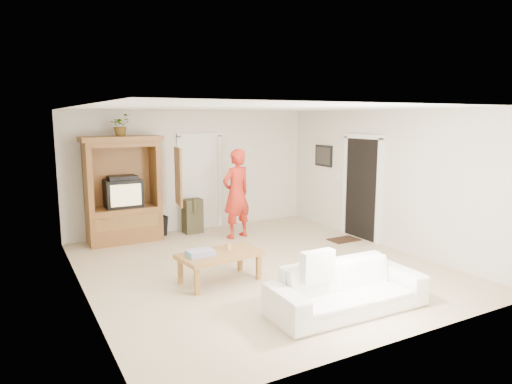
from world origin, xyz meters
TOP-DOWN VIEW (x-y plane):
  - floor at (0.00, 0.00)m, footprint 6.00×6.00m
  - ceiling at (0.00, 0.00)m, footprint 6.00×6.00m
  - wall_back at (0.00, 3.00)m, footprint 5.50×0.00m
  - wall_front at (0.00, -3.00)m, footprint 5.50×0.00m
  - wall_left at (-2.75, 0.00)m, footprint 0.00×6.00m
  - wall_right at (2.75, 0.00)m, footprint 0.00×6.00m
  - armoire at (-1.58, 2.66)m, footprint 1.82×1.14m
  - door_back at (0.15, 2.97)m, footprint 0.85×0.05m
  - doorway_right at (2.73, 0.60)m, footprint 0.05×0.90m
  - framed_picture at (2.73, 1.90)m, footprint 0.03×0.60m
  - doormat at (2.30, 0.60)m, footprint 0.60×0.40m
  - plant at (-1.60, 2.63)m, footprint 0.50×0.50m
  - man at (0.50, 1.86)m, footprint 0.75×0.59m
  - sofa at (0.12, -2.09)m, footprint 2.10×0.86m
  - coffee_table at (-0.88, -0.35)m, footprint 1.30×0.82m
  - towel at (-1.19, -0.35)m, footprint 0.38×0.28m
  - candle at (-0.71, -0.29)m, footprint 0.08×0.08m
  - backpack_black at (-0.91, 2.69)m, footprint 0.39×0.32m
  - backpack_olive at (-0.16, 2.64)m, footprint 0.40×0.31m

SIDE VIEW (x-z plane):
  - floor at x=0.00m, z-range 0.00..0.00m
  - doormat at x=2.30m, z-range 0.00..0.02m
  - backpack_black at x=-0.91m, z-range 0.00..0.42m
  - sofa at x=0.12m, z-range 0.00..0.61m
  - backpack_olive at x=-0.16m, z-range 0.00..0.74m
  - coffee_table at x=-0.88m, z-range 0.17..0.63m
  - towel at x=-1.19m, z-range 0.46..0.54m
  - candle at x=-0.71m, z-range 0.46..0.56m
  - armoire at x=-1.58m, z-range -0.14..1.96m
  - man at x=0.50m, z-range 0.00..1.83m
  - door_back at x=0.15m, z-range 0.00..2.04m
  - doorway_right at x=2.73m, z-range 0.00..2.04m
  - wall_back at x=0.00m, z-range -1.45..4.05m
  - wall_front at x=0.00m, z-range -1.45..4.05m
  - wall_left at x=-2.75m, z-range -1.70..4.30m
  - wall_right at x=2.75m, z-range -1.70..4.30m
  - framed_picture at x=2.73m, z-range 1.36..1.84m
  - plant at x=-1.60m, z-range 2.10..2.52m
  - ceiling at x=0.00m, z-range 2.60..2.60m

